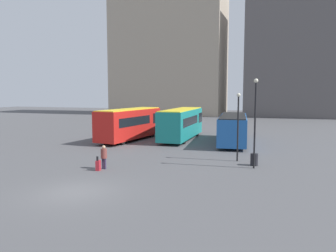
# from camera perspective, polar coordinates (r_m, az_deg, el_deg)

# --- Properties ---
(ground_plane) EXTENTS (160.00, 160.00, 0.00)m
(ground_plane) POSITION_cam_1_polar(r_m,az_deg,el_deg) (17.76, -15.87, -11.02)
(ground_plane) COLOR #4C4C4F
(building_block_left) EXTENTS (25.56, 12.32, 31.40)m
(building_block_left) POSITION_cam_1_polar(r_m,az_deg,el_deg) (78.22, 0.19, 13.68)
(building_block_left) COLOR tan
(building_block_left) RESTS_ON ground_plane
(building_block_right) EXTENTS (20.04, 10.01, 26.12)m
(building_block_right) POSITION_cam_1_polar(r_m,az_deg,el_deg) (73.82, 21.42, 11.68)
(building_block_right) COLOR #5B5656
(building_block_right) RESTS_ON ground_plane
(bus_0) EXTENTS (3.48, 9.75, 3.35)m
(bus_0) POSITION_cam_1_polar(r_m,az_deg,el_deg) (35.17, -6.61, 0.48)
(bus_0) COLOR red
(bus_0) RESTS_ON ground_plane
(bus_1) EXTENTS (2.86, 10.16, 3.29)m
(bus_1) POSITION_cam_1_polar(r_m,az_deg,el_deg) (35.61, 2.38, 0.55)
(bus_1) COLOR #19847F
(bus_1) RESTS_ON ground_plane
(bus_2) EXTENTS (3.76, 10.62, 2.82)m
(bus_2) POSITION_cam_1_polar(r_m,az_deg,el_deg) (33.64, 11.26, -0.30)
(bus_2) COLOR #1E56A3
(bus_2) RESTS_ON ground_plane
(traveler) EXTENTS (0.49, 0.49, 1.59)m
(traveler) POSITION_cam_1_polar(r_m,az_deg,el_deg) (22.26, -11.11, -4.97)
(traveler) COLOR #382D4C
(traveler) RESTS_ON ground_plane
(suitcase) EXTENTS (0.34, 0.44, 0.96)m
(suitcase) POSITION_cam_1_polar(r_m,az_deg,el_deg) (22.04, -12.06, -6.72)
(suitcase) COLOR #B7232D
(suitcase) RESTS_ON ground_plane
(lamp_post_0) EXTENTS (0.28, 0.28, 5.05)m
(lamp_post_0) POSITION_cam_1_polar(r_m,az_deg,el_deg) (24.60, 12.10, 0.89)
(lamp_post_0) COLOR black
(lamp_post_0) RESTS_ON ground_plane
(lamp_post_1) EXTENTS (0.28, 0.28, 6.00)m
(lamp_post_1) POSITION_cam_1_polar(r_m,az_deg,el_deg) (22.45, 14.93, 1.63)
(lamp_post_1) COLOR black
(lamp_post_1) RESTS_ON ground_plane
(trash_bin) EXTENTS (0.52, 0.52, 0.85)m
(trash_bin) POSITION_cam_1_polar(r_m,az_deg,el_deg) (23.74, 14.77, -5.66)
(trash_bin) COLOR black
(trash_bin) RESTS_ON ground_plane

